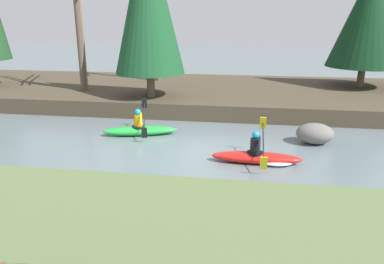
{
  "coord_description": "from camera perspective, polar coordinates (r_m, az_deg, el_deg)",
  "views": [
    {
      "loc": [
        2.36,
        -11.17,
        4.26
      ],
      "look_at": [
        0.56,
        0.62,
        0.55
      ],
      "focal_mm": 35.0,
      "sensor_mm": 36.0,
      "label": 1
    }
  ],
  "objects": [
    {
      "name": "bare_tree_mid_upstream",
      "position": [
        19.27,
        -16.75,
        15.39
      ],
      "size": [
        3.69,
        3.64,
        6.7
      ],
      "color": "brown",
      "rests_on": "riverbank_far"
    },
    {
      "name": "boulder_midstream",
      "position": [
        13.65,
        18.21,
        -0.22
      ],
      "size": [
        1.27,
        1.0,
        0.72
      ],
      "color": "slate",
      "rests_on": "ground"
    },
    {
      "name": "riverbank_far",
      "position": [
        19.87,
        1.7,
        5.92
      ],
      "size": [
        44.0,
        8.64,
        0.7
      ],
      "color": "#473D2D",
      "rests_on": "ground"
    },
    {
      "name": "bare_tree_upstream",
      "position": [
        19.45,
        -16.47,
        14.51
      ],
      "size": [
        3.34,
        3.3,
        6.04
      ],
      "color": "#7A664C",
      "rests_on": "riverbank_far"
    },
    {
      "name": "bare_tree_mid_downstream",
      "position": [
        21.67,
        -5.33,
        17.69
      ],
      "size": [
        4.34,
        4.29,
        7.95
      ],
      "color": "brown",
      "rests_on": "riverbank_far"
    },
    {
      "name": "kayaker_lead",
      "position": [
        11.47,
        10.36,
        -3.76
      ],
      "size": [
        2.77,
        2.06,
        1.2
      ],
      "rotation": [
        0.0,
        0.0,
        0.0
      ],
      "color": "red",
      "rests_on": "ground"
    },
    {
      "name": "ground_plane",
      "position": [
        12.19,
        -3.04,
        -3.2
      ],
      "size": [
        90.0,
        90.0,
        0.0
      ],
      "primitive_type": "plane",
      "color": "slate"
    },
    {
      "name": "kayaker_middle",
      "position": [
        14.04,
        -7.85,
        0.4
      ],
      "size": [
        2.78,
        2.04,
        1.2
      ],
      "rotation": [
        0.0,
        0.0,
        0.26
      ],
      "color": "green",
      "rests_on": "ground"
    },
    {
      "name": "conifer_tree_centre",
      "position": [
        21.39,
        25.38,
        15.73
      ],
      "size": [
        3.74,
        3.74,
        6.1
      ],
      "color": "brown",
      "rests_on": "riverbank_far"
    }
  ]
}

